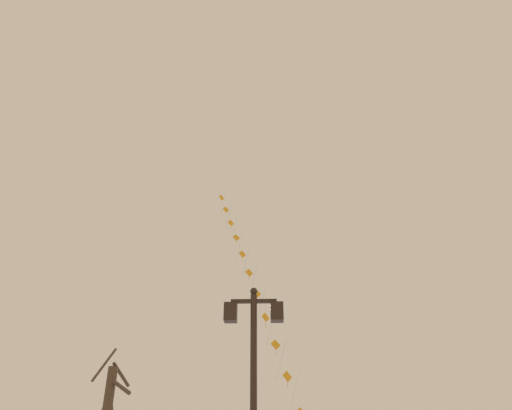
# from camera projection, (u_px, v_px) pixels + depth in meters

# --- Properties ---
(twin_lantern_lamp_post) EXTENTS (1.29, 0.28, 4.86)m
(twin_lantern_lamp_post) POSITION_uv_depth(u_px,v_px,m) (254.00, 357.00, 9.77)
(twin_lantern_lamp_post) COLOR black
(twin_lantern_lamp_post) RESTS_ON ground_plane
(kite_train) EXTENTS (6.06, 12.51, 20.05)m
(kite_train) POSITION_uv_depth(u_px,v_px,m) (253.00, 283.00, 27.37)
(kite_train) COLOR brown
(kite_train) RESTS_ON ground_plane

